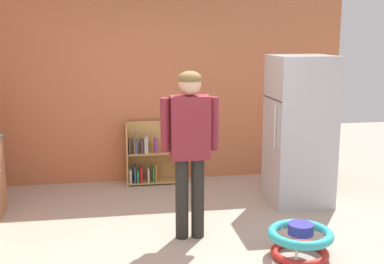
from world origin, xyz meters
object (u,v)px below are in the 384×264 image
(refrigerator, at_px, (300,131))
(standing_person, at_px, (190,139))
(baby_walker, at_px, (300,240))
(bookshelf, at_px, (152,157))

(refrigerator, bearing_deg, standing_person, -150.32)
(refrigerator, bearing_deg, baby_walker, -110.23)
(baby_walker, bearing_deg, refrigerator, 69.77)
(standing_person, bearing_deg, refrigerator, 29.68)
(refrigerator, height_order, bookshelf, refrigerator)
(standing_person, height_order, baby_walker, standing_person)
(bookshelf, height_order, baby_walker, bookshelf)
(refrigerator, xyz_separation_m, bookshelf, (-1.68, 1.09, -0.52))
(standing_person, distance_m, baby_walker, 1.40)
(refrigerator, xyz_separation_m, standing_person, (-1.46, -0.83, 0.13))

